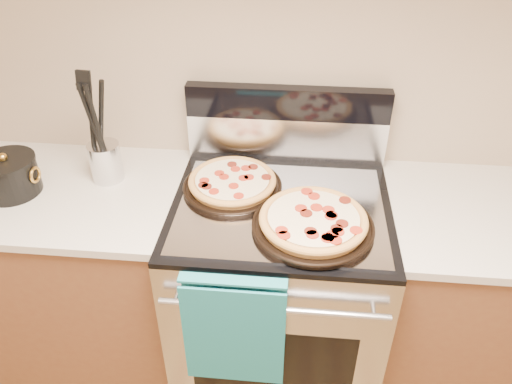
# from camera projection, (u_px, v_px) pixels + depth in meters

# --- Properties ---
(wall_back) EXTENTS (4.00, 0.00, 4.00)m
(wall_back) POSITION_uv_depth(u_px,v_px,m) (290.00, 49.00, 1.77)
(wall_back) COLOR tan
(wall_back) RESTS_ON ground
(range_body) EXTENTS (0.76, 0.68, 0.90)m
(range_body) POSITION_uv_depth(u_px,v_px,m) (278.00, 298.00, 2.00)
(range_body) COLOR #B7B7BC
(range_body) RESTS_ON ground
(oven_window) EXTENTS (0.56, 0.01, 0.40)m
(oven_window) POSITION_uv_depth(u_px,v_px,m) (272.00, 370.00, 1.73)
(oven_window) COLOR black
(oven_window) RESTS_ON range_body
(cooktop) EXTENTS (0.76, 0.68, 0.02)m
(cooktop) POSITION_uv_depth(u_px,v_px,m) (281.00, 206.00, 1.74)
(cooktop) COLOR black
(cooktop) RESTS_ON range_body
(backsplash_lower) EXTENTS (0.76, 0.06, 0.18)m
(backsplash_lower) POSITION_uv_depth(u_px,v_px,m) (286.00, 138.00, 1.94)
(backsplash_lower) COLOR silver
(backsplash_lower) RESTS_ON cooktop
(backsplash_upper) EXTENTS (0.76, 0.06, 0.12)m
(backsplash_upper) POSITION_uv_depth(u_px,v_px,m) (288.00, 103.00, 1.85)
(backsplash_upper) COLOR black
(backsplash_upper) RESTS_ON backsplash_lower
(oven_handle) EXTENTS (0.70, 0.03, 0.03)m
(oven_handle) POSITION_uv_depth(u_px,v_px,m) (273.00, 310.00, 1.50)
(oven_handle) COLOR silver
(oven_handle) RESTS_ON range_body
(dish_towel) EXTENTS (0.32, 0.05, 0.42)m
(dish_towel) POSITION_uv_depth(u_px,v_px,m) (234.00, 329.00, 1.56)
(dish_towel) COLOR teal
(dish_towel) RESTS_ON oven_handle
(foil_sheet) EXTENTS (0.70, 0.55, 0.01)m
(foil_sheet) POSITION_uv_depth(u_px,v_px,m) (281.00, 208.00, 1.71)
(foil_sheet) COLOR gray
(foil_sheet) RESTS_ON cooktop
(cabinet_left) EXTENTS (1.00, 0.62, 0.88)m
(cabinet_left) POSITION_uv_depth(u_px,v_px,m) (70.00, 279.00, 2.10)
(cabinet_left) COLOR brown
(cabinet_left) RESTS_ON ground
(countertop_left) EXTENTS (1.02, 0.64, 0.03)m
(countertop_left) POSITION_uv_depth(u_px,v_px,m) (44.00, 191.00, 1.84)
(countertop_left) COLOR beige
(countertop_left) RESTS_ON cabinet_left
(cabinet_right) EXTENTS (1.00, 0.62, 0.88)m
(cabinet_right) POSITION_uv_depth(u_px,v_px,m) (501.00, 310.00, 1.96)
(cabinet_right) COLOR brown
(cabinet_right) RESTS_ON ground
(pepperoni_pizza_back) EXTENTS (0.38, 0.38, 0.05)m
(pepperoni_pizza_back) POSITION_uv_depth(u_px,v_px,m) (232.00, 183.00, 1.79)
(pepperoni_pizza_back) COLOR #B77038
(pepperoni_pizza_back) RESTS_ON foil_sheet
(pepperoni_pizza_front) EXTENTS (0.52, 0.52, 0.05)m
(pepperoni_pizza_front) POSITION_uv_depth(u_px,v_px,m) (313.00, 222.00, 1.60)
(pepperoni_pizza_front) COLOR #B77038
(pepperoni_pizza_front) RESTS_ON foil_sheet
(utensil_crock) EXTENTS (0.15, 0.15, 0.15)m
(utensil_crock) POSITION_uv_depth(u_px,v_px,m) (106.00, 162.00, 1.84)
(utensil_crock) COLOR silver
(utensil_crock) RESTS_ON countertop_left
(saucepan) EXTENTS (0.22, 0.22, 0.12)m
(saucepan) POSITION_uv_depth(u_px,v_px,m) (9.00, 177.00, 1.78)
(saucepan) COLOR black
(saucepan) RESTS_ON countertop_left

